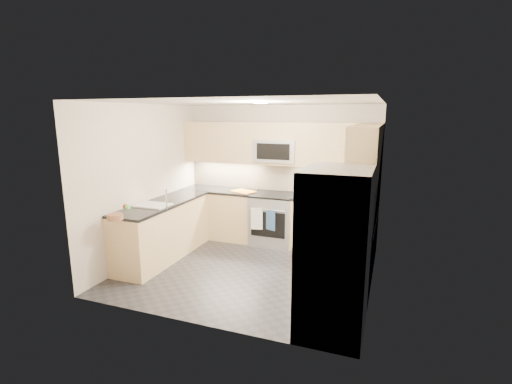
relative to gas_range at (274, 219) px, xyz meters
name	(u,v)px	position (x,y,z in m)	size (l,w,h in m)	color
floor	(248,270)	(0.00, -1.28, -0.46)	(3.60, 3.20, 0.00)	#27262C
ceiling	(247,102)	(0.00, -1.28, 2.04)	(3.60, 3.20, 0.02)	beige
wall_back	(279,174)	(0.00, 0.32, 0.79)	(3.60, 0.02, 2.50)	beige
wall_front	(193,218)	(0.00, -2.88, 0.79)	(3.60, 0.02, 2.50)	beige
wall_left	(145,182)	(-1.80, -1.28, 0.79)	(0.02, 3.20, 2.50)	beige
wall_right	(376,200)	(1.80, -1.28, 0.79)	(0.02, 3.20, 2.50)	beige
base_cab_back_left	(220,214)	(-1.09, 0.02, -0.01)	(1.42, 0.60, 0.90)	#DCBB84
base_cab_back_right	(334,225)	(1.09, 0.02, -0.01)	(1.42, 0.60, 0.90)	#DCBB84
base_cab_right	(351,251)	(1.50, -1.12, -0.01)	(0.60, 1.70, 0.90)	#DCBB84
base_cab_peninsula	(163,231)	(-1.50, -1.28, -0.01)	(0.60, 2.00, 0.90)	#DCBB84
countertop_back_left	(220,190)	(-1.09, 0.02, 0.47)	(1.42, 0.63, 0.04)	black
countertop_back_right	(335,199)	(1.09, 0.02, 0.47)	(1.42, 0.63, 0.04)	black
countertop_right	(353,219)	(1.50, -1.12, 0.47)	(0.63, 1.70, 0.04)	black
countertop_peninsula	(162,203)	(-1.50, -1.28, 0.47)	(0.63, 2.00, 0.04)	black
upper_cab_back	(277,143)	(0.00, 0.15, 1.37)	(3.60, 0.35, 0.75)	#DCBB84
upper_cab_right	(367,153)	(1.62, -1.00, 1.37)	(0.35, 1.95, 0.75)	#DCBB84
backsplash_back	(279,177)	(0.00, 0.32, 0.74)	(3.60, 0.01, 0.51)	tan
backsplash_right	(377,197)	(1.80, -0.82, 0.74)	(0.01, 2.30, 0.51)	tan
gas_range	(274,219)	(0.00, 0.00, 0.00)	(0.76, 0.65, 0.91)	gray
range_cooktop	(274,195)	(0.00, 0.00, 0.46)	(0.76, 0.65, 0.03)	black
oven_door_glass	(268,225)	(0.00, -0.33, -0.01)	(0.62, 0.02, 0.45)	black
oven_handle	(268,210)	(0.00, -0.35, 0.26)	(0.02, 0.02, 0.60)	#B2B5BA
microwave	(276,151)	(0.00, 0.12, 1.24)	(0.76, 0.40, 0.40)	#AAACB2
microwave_door	(273,152)	(0.00, -0.08, 1.24)	(0.60, 0.01, 0.28)	black
refrigerator	(335,252)	(1.45, -2.43, 0.45)	(0.70, 0.90, 1.80)	#A3A5AB
fridge_handle_left	(297,249)	(1.08, -2.61, 0.49)	(0.02, 0.02, 1.20)	#B2B5BA
fridge_handle_right	(304,238)	(1.08, -2.25, 0.49)	(0.02, 0.02, 1.20)	#B2B5BA
sink_basin	(153,209)	(-1.50, -1.53, 0.42)	(0.52, 0.38, 0.16)	white
faucet	(166,198)	(-1.24, -1.53, 0.62)	(0.03, 0.03, 0.28)	silver
utensil_bowl	(344,194)	(1.23, 0.06, 0.56)	(0.27, 0.27, 0.15)	green
cutting_board	(243,191)	(-0.58, -0.04, 0.49)	(0.42, 0.29, 0.01)	orange
fruit_basket	(115,217)	(-1.50, -2.36, 0.52)	(0.21, 0.21, 0.08)	#8C6041
fruit_apple	(125,206)	(-1.55, -2.08, 0.60)	(0.07, 0.07, 0.07)	#A93413
fruit_pear	(128,208)	(-1.47, -2.13, 0.60)	(0.08, 0.08, 0.08)	#4EB753
dish_towel_check	(257,219)	(-0.19, -0.37, 0.10)	(0.20, 0.02, 0.39)	white
dish_towel_blue	(271,220)	(0.06, -0.37, 0.10)	(0.19, 0.02, 0.36)	#2D4F7D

